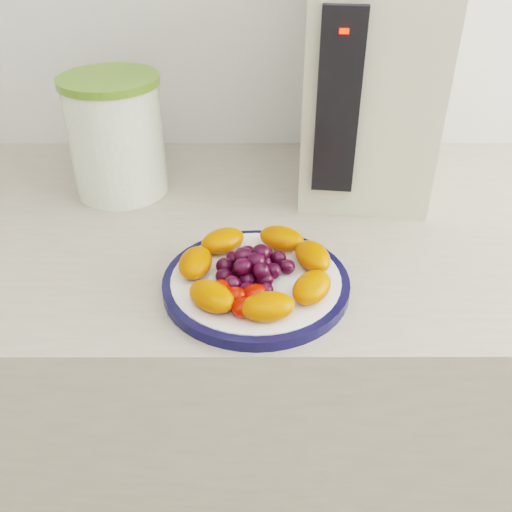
{
  "coord_description": "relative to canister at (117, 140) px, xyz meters",
  "views": [
    {
      "loc": [
        -0.06,
        0.44,
        1.34
      ],
      "look_at": [
        -0.06,
        1.03,
        0.95
      ],
      "focal_mm": 40.0,
      "sensor_mm": 36.0,
      "label": 1
    }
  ],
  "objects": [
    {
      "name": "canister_lid",
      "position": [
        0.0,
        0.0,
        0.1
      ],
      "size": [
        0.2,
        0.2,
        0.01
      ],
      "primitive_type": "cylinder",
      "rotation": [
        0.0,
        0.0,
        -0.37
      ],
      "color": "#597F28",
      "rests_on": "canister"
    },
    {
      "name": "appliance_body",
      "position": [
        0.4,
        0.05,
        0.08
      ],
      "size": [
        0.23,
        0.3,
        0.35
      ],
      "primitive_type": "cube",
      "rotation": [
        0.0,
        0.0,
        -0.13
      ],
      "color": "beige",
      "rests_on": "counter"
    },
    {
      "name": "counter",
      "position": [
        0.29,
        -0.1,
        -0.54
      ],
      "size": [
        3.5,
        0.6,
        0.9
      ],
      "primitive_type": "cube",
      "color": "#B2A794",
      "rests_on": "floor"
    },
    {
      "name": "cabinet_face",
      "position": [
        0.29,
        -0.1,
        -0.57
      ],
      "size": [
        3.48,
        0.58,
        0.84
      ],
      "primitive_type": "cube",
      "color": "#9D7E5D",
      "rests_on": "floor"
    },
    {
      "name": "appliance_panel",
      "position": [
        0.34,
        -0.09,
        0.09
      ],
      "size": [
        0.06,
        0.03,
        0.26
      ],
      "primitive_type": "cube",
      "rotation": [
        0.0,
        0.0,
        -0.13
      ],
      "color": "black",
      "rests_on": "appliance_body"
    },
    {
      "name": "canister",
      "position": [
        0.0,
        0.0,
        0.0
      ],
      "size": [
        0.19,
        0.19,
        0.18
      ],
      "primitive_type": "cylinder",
      "rotation": [
        0.0,
        0.0,
        -0.37
      ],
      "color": "#4C6A10",
      "rests_on": "counter"
    },
    {
      "name": "plate_rim",
      "position": [
        0.22,
        -0.28,
        -0.08
      ],
      "size": [
        0.24,
        0.24,
        0.01
      ],
      "primitive_type": "cylinder",
      "color": "#0C0D35",
      "rests_on": "counter"
    },
    {
      "name": "fruit_plate",
      "position": [
        0.22,
        -0.28,
        -0.06
      ],
      "size": [
        0.21,
        0.2,
        0.04
      ],
      "color": "#D04400",
      "rests_on": "plate_face"
    },
    {
      "name": "appliance_led",
      "position": [
        0.33,
        -0.1,
        0.19
      ],
      "size": [
        0.01,
        0.01,
        0.01
      ],
      "primitive_type": "cube",
      "rotation": [
        0.0,
        0.0,
        -0.13
      ],
      "color": "#FF0C05",
      "rests_on": "appliance_panel"
    },
    {
      "name": "plate_face",
      "position": [
        0.22,
        -0.28,
        -0.08
      ],
      "size": [
        0.22,
        0.22,
        0.02
      ],
      "primitive_type": "cylinder",
      "color": "white",
      "rests_on": "counter"
    }
  ]
}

